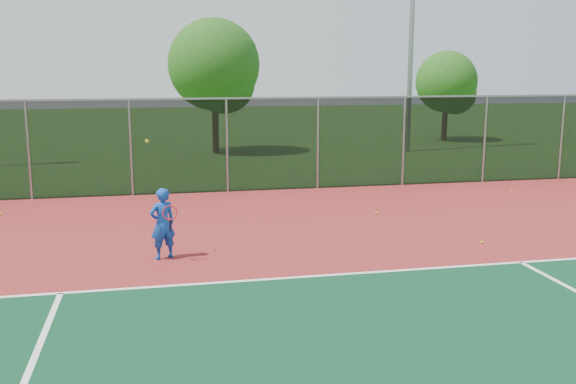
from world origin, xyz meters
TOP-DOWN VIEW (x-y plane):
  - ground at (0.00, 0.00)m, footprint 120.00×120.00m
  - court_apron at (0.00, 2.00)m, footprint 30.00×20.00m
  - fence_back at (0.00, 12.00)m, footprint 30.00×0.06m
  - tennis_player at (-5.17, 4.83)m, footprint 0.64×0.68m
  - practice_ball_0 at (0.61, 7.87)m, footprint 0.07×0.07m
  - practice_ball_2 at (-9.45, 9.87)m, footprint 0.07×0.07m
  - practice_ball_3 at (5.99, 10.03)m, footprint 0.07×0.07m
  - practice_ball_5 at (1.95, 4.51)m, footprint 0.07×0.07m
  - tree_back_left at (-2.32, 21.91)m, footprint 4.27×4.27m
  - tree_back_mid at (10.64, 24.64)m, footprint 3.36×3.36m

SIDE VIEW (x-z plane):
  - ground at x=0.00m, z-range 0.00..0.00m
  - court_apron at x=0.00m, z-range 0.00..0.02m
  - practice_ball_0 at x=0.61m, z-range 0.02..0.09m
  - practice_ball_2 at x=-9.45m, z-range 0.02..0.09m
  - practice_ball_3 at x=5.99m, z-range 0.02..0.09m
  - practice_ball_5 at x=1.95m, z-range 0.02..0.09m
  - tennis_player at x=-5.17m, z-range -0.48..2.03m
  - fence_back at x=0.00m, z-range 0.05..3.08m
  - tree_back_mid at x=10.64m, z-range 0.63..5.56m
  - tree_back_left at x=-2.32m, z-range 0.80..7.07m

